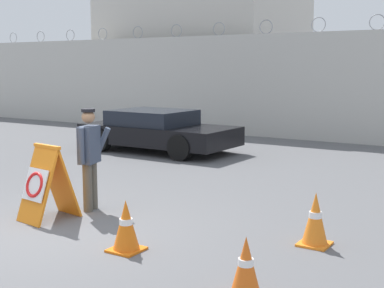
# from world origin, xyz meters

# --- Properties ---
(ground_plane) EXTENTS (90.00, 90.00, 0.00)m
(ground_plane) POSITION_xyz_m (0.00, 0.00, 0.00)
(ground_plane) COLOR #5B5B5E
(perimeter_wall) EXTENTS (36.00, 0.30, 3.84)m
(perimeter_wall) POSITION_xyz_m (-0.00, 11.15, 1.70)
(perimeter_wall) COLOR beige
(perimeter_wall) RESTS_ON ground_plane
(building_block) EXTENTS (7.58, 6.05, 6.12)m
(building_block) POSITION_xyz_m (-6.44, 15.07, 3.06)
(building_block) COLOR beige
(building_block) RESTS_ON ground_plane
(barricade_sign) EXTENTS (0.68, 0.87, 1.15)m
(barricade_sign) POSITION_xyz_m (-0.44, 0.36, 0.57)
(barricade_sign) COLOR orange
(barricade_sign) RESTS_ON ground_plane
(security_guard) EXTENTS (0.36, 0.65, 1.65)m
(security_guard) POSITION_xyz_m (-0.25, 1.12, 0.91)
(security_guard) COLOR #514C42
(security_guard) RESTS_ON ground_plane
(traffic_cone_near) EXTENTS (0.39, 0.39, 0.71)m
(traffic_cone_near) POSITION_xyz_m (3.43, 1.39, 0.35)
(traffic_cone_near) COLOR orange
(traffic_cone_near) RESTS_ON ground_plane
(traffic_cone_mid) EXTENTS (0.37, 0.37, 0.64)m
(traffic_cone_mid) POSITION_xyz_m (3.39, -0.53, 0.32)
(traffic_cone_mid) COLOR orange
(traffic_cone_mid) RESTS_ON ground_plane
(traffic_cone_far) EXTENTS (0.40, 0.40, 0.66)m
(traffic_cone_far) POSITION_xyz_m (1.49, -0.09, 0.33)
(traffic_cone_far) COLOR orange
(traffic_cone_far) RESTS_ON ground_plane
(parked_car_front_coupe) EXTENTS (4.33, 2.09, 1.13)m
(parked_car_front_coupe) POSITION_xyz_m (-2.93, 6.67, 0.58)
(parked_car_front_coupe) COLOR black
(parked_car_front_coupe) RESTS_ON ground_plane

